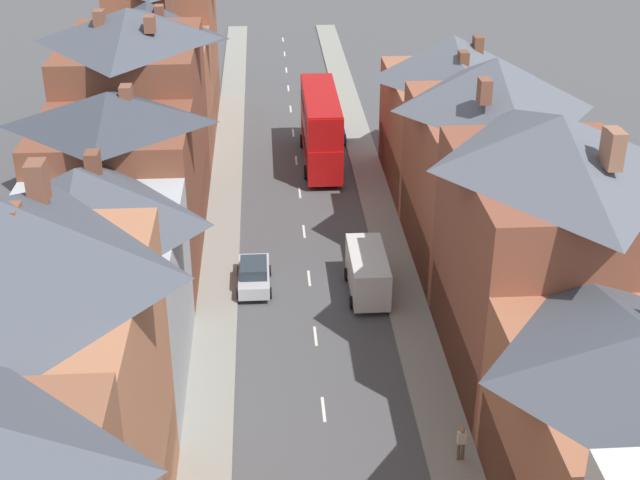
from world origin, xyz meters
TOP-DOWN VIEW (x-y plane):
  - pavement_left at (-5.10, 38.00)m, footprint 2.20×104.00m
  - pavement_right at (5.10, 38.00)m, footprint 2.20×104.00m
  - centre_line_dashes at (0.00, 36.00)m, footprint 0.14×97.80m
  - terrace_row_left at (-10.19, 25.58)m, footprint 8.00×75.28m
  - terrace_row_right at (10.19, 18.46)m, footprint 8.00×59.55m
  - double_decker_bus_lead at (1.79, 47.44)m, footprint 2.74×10.80m
  - car_near_blue at (-3.10, 29.19)m, footprint 1.90×4.11m
  - car_near_silver at (3.10, 52.52)m, footprint 1.90×4.16m
  - delivery_van at (3.10, 28.17)m, footprint 2.20×5.20m
  - pedestrian_mid_left at (5.39, 14.18)m, footprint 0.36×0.22m

SIDE VIEW (x-z plane):
  - centre_line_dashes at x=0.00m, z-range 0.00..0.01m
  - pavement_left at x=-5.10m, z-range 0.00..0.14m
  - pavement_right at x=5.10m, z-range 0.00..0.14m
  - car_near_blue at x=-3.10m, z-range 0.01..1.62m
  - car_near_silver at x=3.10m, z-range 0.01..1.66m
  - pedestrian_mid_left at x=5.39m, z-range 0.23..1.84m
  - delivery_van at x=3.10m, z-range 0.13..2.54m
  - double_decker_bus_lead at x=1.79m, z-range 0.17..5.47m
  - terrace_row_right at x=10.19m, z-range -1.00..12.45m
  - terrace_row_left at x=-10.19m, z-range -0.74..13.65m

